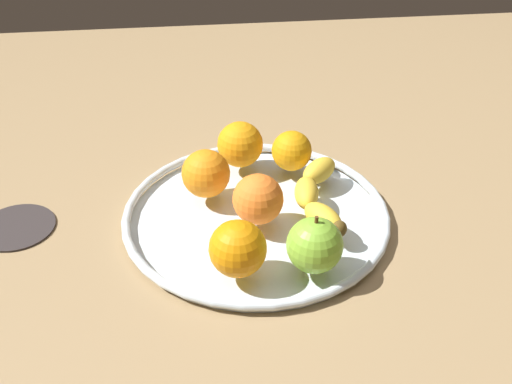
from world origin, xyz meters
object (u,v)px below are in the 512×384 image
(apple, at_px, (315,245))
(ambient_coaster, at_px, (16,226))
(banana, at_px, (317,195))
(orange_front_right, at_px, (206,174))
(orange_front_left, at_px, (238,249))
(orange_back_right, at_px, (260,199))
(orange_back_left, at_px, (240,144))
(fruit_bowl, at_px, (256,215))
(orange_center, at_px, (292,151))

(apple, bearing_deg, ambient_coaster, -110.60)
(banana, xyz_separation_m, orange_front_right, (-0.04, -0.15, 0.02))
(banana, distance_m, orange_front_left, 0.17)
(banana, height_order, orange_front_right, orange_front_right)
(orange_front_right, relative_size, orange_back_right, 1.01)
(apple, bearing_deg, orange_back_left, -164.84)
(fruit_bowl, xyz_separation_m, orange_front_left, (0.12, -0.04, 0.04))
(orange_back_right, distance_m, orange_front_left, 0.11)
(fruit_bowl, bearing_deg, orange_center, 146.98)
(apple, relative_size, orange_center, 1.27)
(orange_center, height_order, ambient_coaster, orange_center)
(orange_back_right, bearing_deg, apple, 27.51)
(orange_back_right, bearing_deg, orange_front_left, -21.56)
(orange_back_left, bearing_deg, orange_center, 75.13)
(orange_back_left, bearing_deg, apple, 15.16)
(fruit_bowl, height_order, orange_center, orange_center)
(orange_front_left, bearing_deg, banana, 135.57)
(orange_center, bearing_deg, orange_front_left, -24.56)
(orange_front_right, bearing_deg, orange_center, 112.27)
(banana, height_order, orange_back_right, orange_back_right)
(banana, bearing_deg, orange_front_left, -35.75)
(fruit_bowl, xyz_separation_m, orange_back_right, (0.02, 0.00, 0.04))
(fruit_bowl, height_order, ambient_coaster, fruit_bowl)
(orange_front_right, bearing_deg, orange_back_left, 143.12)
(banana, height_order, orange_center, orange_center)
(orange_center, distance_m, ambient_coaster, 0.40)
(orange_front_right, xyz_separation_m, orange_back_left, (-0.07, 0.05, 0.00))
(apple, relative_size, orange_back_right, 1.13)
(ambient_coaster, bearing_deg, banana, 87.62)
(orange_center, bearing_deg, banana, 11.73)
(orange_back_left, bearing_deg, fruit_bowl, 4.80)
(fruit_bowl, height_order, orange_front_left, orange_front_left)
(orange_front_right, relative_size, orange_front_left, 0.98)
(apple, relative_size, orange_front_right, 1.12)
(ambient_coaster, bearing_deg, orange_front_right, 95.79)
(fruit_bowl, xyz_separation_m, orange_back_left, (-0.12, -0.01, 0.04))
(orange_back_left, bearing_deg, banana, 39.16)
(banana, xyz_separation_m, ambient_coaster, (-0.02, -0.41, -0.03))
(apple, bearing_deg, fruit_bowl, -155.66)
(apple, height_order, orange_back_left, apple)
(orange_front_right, xyz_separation_m, ambient_coaster, (0.03, -0.26, -0.05))
(orange_front_right, bearing_deg, ambient_coaster, -84.21)
(orange_front_right, bearing_deg, banana, 73.75)
(orange_back_right, relative_size, orange_center, 1.13)
(ambient_coaster, bearing_deg, orange_back_left, 107.46)
(banana, xyz_separation_m, orange_back_left, (-0.12, -0.10, 0.02))
(orange_front_left, bearing_deg, apple, 87.71)
(orange_center, distance_m, orange_front_left, 0.24)
(orange_back_right, distance_m, ambient_coaster, 0.34)
(orange_front_left, distance_m, orange_back_left, 0.24)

